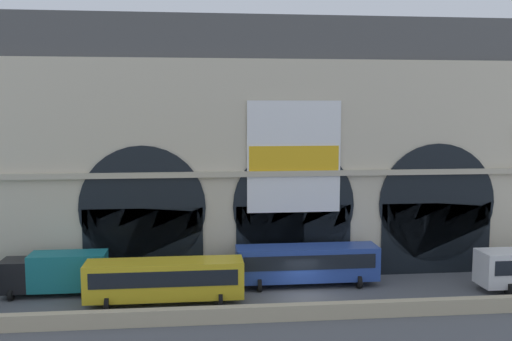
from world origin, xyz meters
TOP-DOWN VIEW (x-y plane):
  - ground_plane at (0.00, 0.00)m, footprint 200.00×200.00m
  - quay_parapet_wall at (0.00, -4.37)m, footprint 90.00×0.70m
  - station_building at (0.03, 7.54)m, footprint 50.44×5.51m
  - box_truck_west at (-18.19, 2.51)m, footprint 7.50×2.91m
  - bus_midwest at (-10.09, -0.41)m, footprint 11.00×3.25m
  - bus_center at (0.67, 2.73)m, footprint 11.00×3.25m

SIDE VIEW (x-z plane):
  - ground_plane at x=0.00m, z-range 0.00..0.00m
  - quay_parapet_wall at x=0.00m, z-range 0.00..1.04m
  - box_truck_west at x=-18.19m, z-range 0.14..3.26m
  - bus_midwest at x=-10.09m, z-range 0.23..3.33m
  - bus_center at x=0.67m, z-range 0.23..3.33m
  - station_building at x=0.03m, z-range -0.27..20.85m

